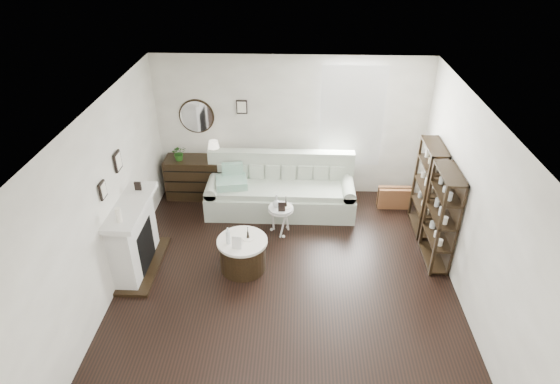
{
  "coord_description": "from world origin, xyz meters",
  "views": [
    {
      "loc": [
        0.12,
        -5.32,
        4.8
      ],
      "look_at": [
        -0.13,
        0.8,
        1.12
      ],
      "focal_mm": 30.0,
      "sensor_mm": 36.0,
      "label": 1
    }
  ],
  "objects_px": {
    "sofa": "(280,192)",
    "dresser": "(198,177)",
    "pedestal_table": "(281,209)",
    "drum_table": "(243,254)"
  },
  "relations": [
    {
      "from": "sofa",
      "to": "pedestal_table",
      "type": "height_order",
      "value": "sofa"
    },
    {
      "from": "sofa",
      "to": "pedestal_table",
      "type": "relative_size",
      "value": 5.18
    },
    {
      "from": "sofa",
      "to": "dresser",
      "type": "xyz_separation_m",
      "value": [
        -1.61,
        0.39,
        0.05
      ]
    },
    {
      "from": "sofa",
      "to": "dresser",
      "type": "distance_m",
      "value": 1.65
    },
    {
      "from": "sofa",
      "to": "pedestal_table",
      "type": "bearing_deg",
      "value": -87.31
    },
    {
      "from": "drum_table",
      "to": "pedestal_table",
      "type": "bearing_deg",
      "value": 60.31
    },
    {
      "from": "sofa",
      "to": "drum_table",
      "type": "relative_size",
      "value": 3.49
    },
    {
      "from": "dresser",
      "to": "drum_table",
      "type": "xyz_separation_m",
      "value": [
        1.09,
        -2.14,
        -0.13
      ]
    },
    {
      "from": "sofa",
      "to": "drum_table",
      "type": "distance_m",
      "value": 1.83
    },
    {
      "from": "drum_table",
      "to": "pedestal_table",
      "type": "height_order",
      "value": "drum_table"
    }
  ]
}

